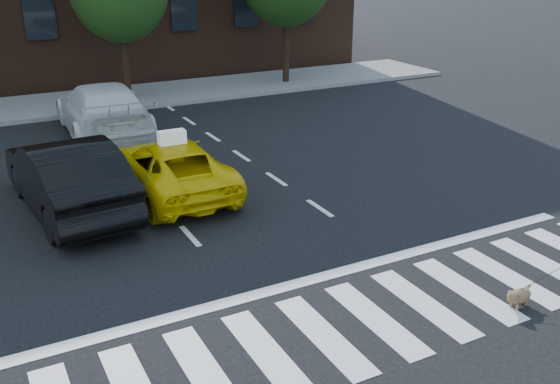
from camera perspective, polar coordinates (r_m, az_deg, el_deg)
name	(u,v)px	position (r m, az deg, el deg)	size (l,w,h in m)	color
ground	(375,319)	(10.56, 8.72, -11.41)	(120.00, 120.00, 0.00)	black
crosswalk	(376,319)	(10.56, 8.73, -11.38)	(13.00, 2.40, 0.01)	silver
stop_line	(324,276)	(11.68, 4.08, -7.69)	(12.00, 0.30, 0.01)	silver
sidewalk_far	(113,99)	(25.73, -15.04, 8.22)	(30.00, 4.00, 0.15)	slate
taxi	(171,167)	(15.52, -9.91, 2.26)	(2.17, 4.72, 1.31)	yellow
black_sedan	(68,176)	(14.95, -18.83, 1.43)	(1.80, 5.16, 1.70)	black
white_suv	(103,109)	(20.79, -15.90, 7.27)	(2.39, 5.88, 1.71)	silver
dog	(518,296)	(11.37, 20.95, -8.88)	(0.64, 0.32, 0.37)	olive
taxi_sign	(172,137)	(15.09, -9.86, 4.96)	(0.65, 0.28, 0.32)	white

